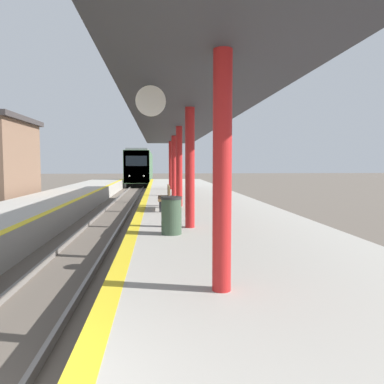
{
  "coord_description": "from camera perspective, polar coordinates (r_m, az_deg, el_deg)",
  "views": [
    {
      "loc": [
        2.31,
        -2.3,
        2.7
      ],
      "look_at": [
        4.5,
        21.74,
        0.86
      ],
      "focal_mm": 35.0,
      "sensor_mm": 36.0,
      "label": 1
    }
  ],
  "objects": [
    {
      "name": "train",
      "position": [
        52.18,
        -7.75,
        3.81
      ],
      "size": [
        2.82,
        23.2,
        4.4
      ],
      "color": "black",
      "rests_on": "ground"
    },
    {
      "name": "station_canopy",
      "position": [
        15.32,
        -1.98,
        9.96
      ],
      "size": [
        3.29,
        25.6,
        3.45
      ],
      "color": "red",
      "rests_on": "platform_right"
    },
    {
      "name": "trash_bin",
      "position": [
        9.27,
        -3.15,
        -3.57
      ],
      "size": [
        0.52,
        0.52,
        0.93
      ],
      "color": "#384C38",
      "rests_on": "platform_right"
    },
    {
      "name": "bench",
      "position": [
        14.14,
        -4.05,
        -0.75
      ],
      "size": [
        0.44,
        1.72,
        0.92
      ],
      "color": "brown",
      "rests_on": "platform_right"
    }
  ]
}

